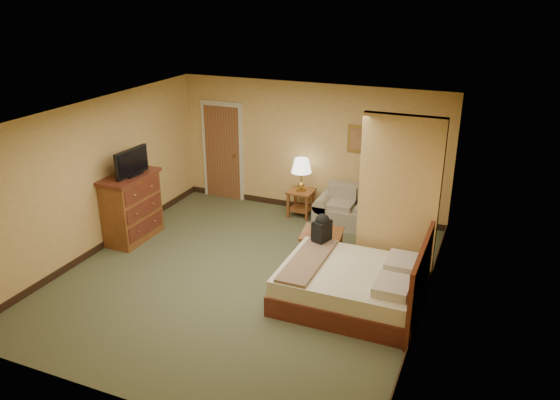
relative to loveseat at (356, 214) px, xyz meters
The scene contains 17 objects.
floor 2.80m from the loveseat, 113.10° to the right, with size 6.00×6.00×0.00m, color #4D5235.
ceiling 3.65m from the loveseat, 113.10° to the right, with size 6.00×6.00×0.00m, color white.
back_wall 1.58m from the loveseat, 158.44° to the left, with size 5.50×0.02×2.60m, color tan.
left_wall 4.74m from the loveseat, 146.27° to the right, with size 0.02×6.00×2.60m, color tan.
right_wall 3.23m from the loveseat, 57.19° to the right, with size 0.02×6.00×2.60m, color tan.
partition 2.22m from the loveseat, 57.28° to the right, with size 1.20×0.15×2.60m, color tan.
door 3.17m from the loveseat, behind, with size 0.94×0.16×2.10m.
baseboard 1.19m from the loveseat, 158.90° to the left, with size 5.50×0.02×0.12m, color black.
loveseat is the anchor object (origin of this frame).
side_table 1.16m from the loveseat, behind, with size 0.49×0.49×0.53m.
table_lamp 1.39m from the loveseat, behind, with size 0.40×0.40×0.65m.
coffee_table 1.43m from the loveseat, 98.38° to the right, with size 0.76×0.76×0.43m.
wall_picture 1.41m from the loveseat, 90.00° to the left, with size 0.69×0.04×0.53m.
dresser 4.15m from the loveseat, 149.68° to the right, with size 0.60×1.15×1.23m.
tv 4.22m from the loveseat, 148.97° to the right, with size 0.22×0.78×0.48m.
bed 2.76m from the loveseat, 74.83° to the right, with size 2.03×1.72×1.11m.
backpack 2.09m from the loveseat, 90.37° to the right, with size 0.27×0.33×0.49m.
Camera 1 is at (3.44, -6.81, 4.33)m, focal length 35.00 mm.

